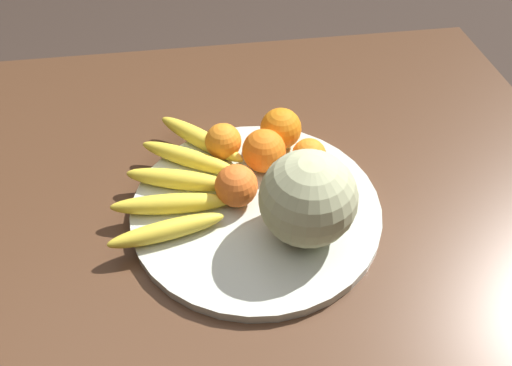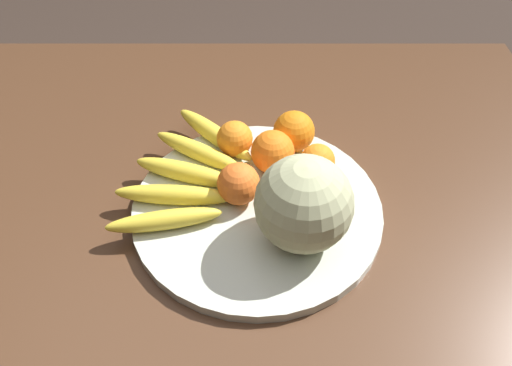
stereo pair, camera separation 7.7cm
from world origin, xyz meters
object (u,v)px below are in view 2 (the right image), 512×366
Objects in this scene: orange_front_left at (271,152)px; orange_back_left at (234,139)px; orange_front_right at (293,131)px; orange_back_right at (316,161)px; orange_mid_center at (237,184)px; kitchen_table at (246,272)px; fruit_bowl at (256,208)px; banana_bunch at (189,172)px; melon at (303,204)px.

orange_front_left is 0.08m from orange_back_left.
orange_back_right is (0.04, -0.07, -0.01)m from orange_front_right.
orange_front_left reaches higher than orange_mid_center.
kitchen_table is at bearing -83.33° from orange_back_left.
kitchen_table is 3.04× the size of fruit_bowl.
orange_back_left is (0.07, 0.07, 0.02)m from banana_bunch.
orange_front_left is (0.14, 0.03, 0.02)m from banana_bunch.
orange_back_left is at bearing -172.57° from orange_front_right.
orange_front_right is 0.08m from orange_back_right.
banana_bunch is 5.36× the size of orange_back_right.
melon is 0.15m from orange_back_right.
orange_front_left is 1.08× the size of orange_mid_center.
orange_back_left reaches higher than kitchen_table.
orange_front_right is at bearing 7.43° from orange_back_left.
orange_back_right reaches higher than banana_bunch.
orange_back_left is (-0.01, 0.11, -0.00)m from orange_mid_center.
orange_back_left reaches higher than fruit_bowl.
orange_back_right is at bearing -21.39° from orange_back_left.
orange_front_right is 1.16× the size of orange_back_left.
orange_front_left is 1.01× the size of orange_front_right.
orange_front_right is 0.16m from orange_mid_center.
orange_front_left is at bearing -32.05° from orange_back_left.
fruit_bowl is 2.80× the size of melon.
fruit_bowl is 5.85× the size of orange_mid_center.
banana_bunch reaches higher than fruit_bowl.
orange_front_left is at bearing 169.31° from orange_back_right.
banana_bunch is (-0.11, 0.06, 0.02)m from fruit_bowl.
orange_front_left is at bearing 72.78° from kitchen_table.
orange_front_right is at bearing 54.45° from orange_front_left.
orange_front_right is 0.11m from orange_back_left.
banana_bunch is 0.14m from orange_front_left.
melon is at bearing -104.53° from orange_back_right.
orange_front_left is (-0.04, 0.15, -0.03)m from melon.
orange_front_right reaches higher than orange_back_right.
orange_back_right is (0.14, -0.06, -0.00)m from orange_back_left.
fruit_bowl is at bearing -106.89° from orange_front_left.
kitchen_table is 17.81× the size of orange_mid_center.
melon reaches higher than kitchen_table.
melon reaches higher than orange_back_left.
orange_back_right is at bearing 46.89° from kitchen_table.
orange_back_left is at bearing 158.61° from orange_back_right.
orange_mid_center reaches higher than fruit_bowl.
kitchen_table is 16.63× the size of orange_front_right.
melon reaches higher than orange_mid_center.
banana_bunch is at bearing -137.63° from orange_back_left.
orange_back_left is at bearing 107.06° from fruit_bowl.
orange_front_right is at bearing 67.11° from kitchen_table.
orange_mid_center is at bearing 99.68° from kitchen_table.
orange_front_right is at bearing 53.38° from orange_mid_center.
orange_back_right is at bearing -159.12° from banana_bunch.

